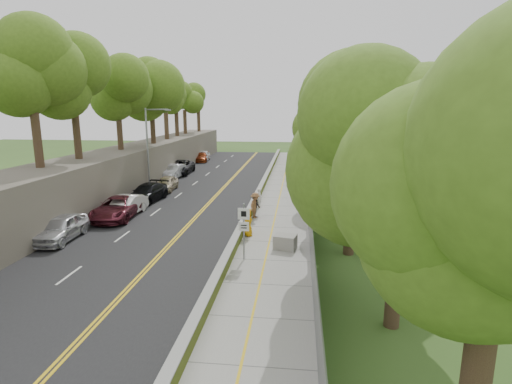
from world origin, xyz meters
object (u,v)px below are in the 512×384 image
Objects in this scene: car_0 at (61,228)px; car_1 at (126,206)px; streetlight at (150,143)px; construction_barrel at (302,175)px; person_far at (302,173)px; painter_0 at (248,222)px; car_2 at (118,208)px; concrete_block at (285,242)px; signpost at (244,225)px.

car_0 is 6.04m from car_1.
streetlight is 10.15m from car_1.
person_far is at bearing -95.58° from construction_barrel.
painter_0 is at bearing -49.22° from streetlight.
car_0 is 0.81× the size of car_2.
person_far is (13.20, 15.87, 0.13)m from car_1.
construction_barrel reaches higher than concrete_block.
signpost is at bearing -55.92° from streetlight.
streetlight reaches higher than car_2.
concrete_block is 13.57m from car_2.
streetlight is 10.74m from car_2.
person_far is at bearing 24.23° from streetlight.
construction_barrel is at bearing 87.23° from concrete_block.
concrete_block is (2.15, 1.87, -1.50)m from signpost.
concrete_block is at bearing 97.55° from person_far.
car_2 reaches higher than car_1.
painter_0 reaches higher than car_0.
painter_0 is at bearing -20.17° from car_2.
car_2 is (-0.34, -0.70, 0.03)m from car_1.
construction_barrel is 0.20× the size of car_1.
streetlight is at bearing 124.08° from signpost.
streetlight is at bearing -152.69° from construction_barrel.
streetlight is 20.82m from concrete_block.
signpost is 23.85m from person_far.
construction_barrel is 27.17m from car_0.
construction_barrel is at bearing -85.40° from person_far.
construction_barrel is 0.53× the size of person_far.
painter_0 is (11.35, 2.09, 0.12)m from car_0.
signpost reaches higher than car_0.
car_1 is at bearing 142.40° from signpost.
painter_0 is (11.21, -13.00, -3.71)m from streetlight.
streetlight is 8.69× the size of construction_barrel.
car_2 is at bearing -127.79° from construction_barrel.
car_1 is (1.46, -9.27, -3.85)m from streetlight.
streetlight reaches higher than signpost.
streetlight is at bearing 132.05° from concrete_block.
signpost is 12.74m from car_1.
car_2 is at bearing -112.98° from car_1.
streetlight is at bearing 86.66° from car_0.
painter_0 reaches higher than car_1.
streetlight is at bearing 92.92° from car_2.
signpost is at bearing -12.18° from car_0.
construction_barrel is 1.11m from person_far.
car_2 is at bearing 53.86° from painter_0.
concrete_block is 0.22× the size of car_2.
construction_barrel is at bearing 82.49° from signpost.
car_2 is at bearing 73.39° from car_0.
signpost reaches higher than concrete_block.
construction_barrel is at bearing 27.31° from streetlight.
signpost reaches higher than painter_0.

